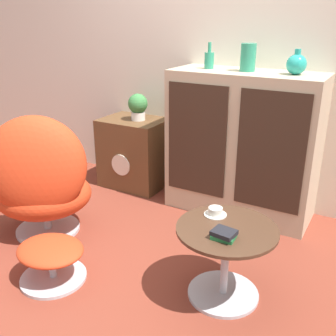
% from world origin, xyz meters
% --- Properties ---
extents(ground_plane, '(12.00, 12.00, 0.00)m').
position_xyz_m(ground_plane, '(0.00, 0.00, 0.00)').
color(ground_plane, brown).
extents(wall_back, '(6.40, 0.06, 2.60)m').
position_xyz_m(wall_back, '(0.00, 1.38, 1.30)').
color(wall_back, silver).
rests_on(wall_back, ground_plane).
extents(sideboard, '(1.13, 0.47, 1.12)m').
position_xyz_m(sideboard, '(0.32, 1.11, 0.56)').
color(sideboard, tan).
rests_on(sideboard, ground_plane).
extents(tv_console, '(0.57, 0.44, 0.63)m').
position_xyz_m(tv_console, '(-0.71, 1.13, 0.31)').
color(tv_console, brown).
rests_on(tv_console, ground_plane).
extents(egg_chair, '(0.91, 0.90, 0.92)m').
position_xyz_m(egg_chair, '(-0.75, 0.04, 0.42)').
color(egg_chair, '#B7B7BC').
rests_on(egg_chair, ground_plane).
extents(ottoman, '(0.42, 0.40, 0.25)m').
position_xyz_m(ottoman, '(-0.33, -0.31, 0.17)').
color(ottoman, '#B7B7BC').
rests_on(ottoman, ground_plane).
extents(coffee_table, '(0.55, 0.55, 0.44)m').
position_xyz_m(coffee_table, '(0.62, 0.06, 0.27)').
color(coffee_table, '#B7B7BC').
rests_on(coffee_table, ground_plane).
extents(vase_leftmost, '(0.07, 0.07, 0.19)m').
position_xyz_m(vase_leftmost, '(0.01, 1.12, 1.18)').
color(vase_leftmost, '#2D8E6B').
rests_on(vase_leftmost, sideboard).
extents(vase_inner_left, '(0.11, 0.11, 0.19)m').
position_xyz_m(vase_inner_left, '(0.32, 1.12, 1.22)').
color(vase_inner_left, '#2D8E6B').
rests_on(vase_inner_left, sideboard).
extents(vase_inner_right, '(0.14, 0.14, 0.17)m').
position_xyz_m(vase_inner_right, '(0.66, 1.12, 1.19)').
color(vase_inner_right, teal).
rests_on(vase_inner_right, sideboard).
extents(potted_plant, '(0.17, 0.17, 0.23)m').
position_xyz_m(potted_plant, '(-0.66, 1.13, 0.76)').
color(potted_plant, silver).
rests_on(potted_plant, tv_console).
extents(teacup, '(0.13, 0.13, 0.05)m').
position_xyz_m(teacup, '(0.51, 0.16, 0.46)').
color(teacup, silver).
rests_on(teacup, coffee_table).
extents(book_stack, '(0.13, 0.11, 0.05)m').
position_xyz_m(book_stack, '(0.65, -0.05, 0.46)').
color(book_stack, '#237038').
rests_on(book_stack, coffee_table).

